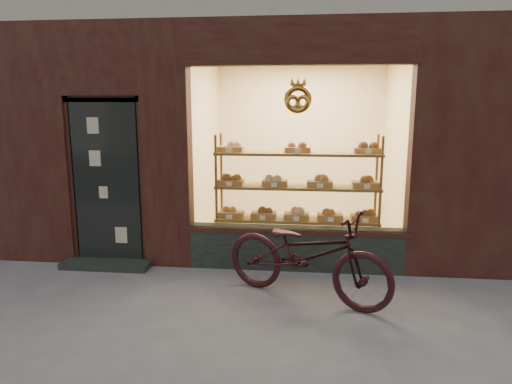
# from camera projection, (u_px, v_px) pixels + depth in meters

# --- Properties ---
(ground) EXTENTS (90.00, 90.00, 0.00)m
(ground) POSITION_uv_depth(u_px,v_px,m) (236.00, 354.00, 3.89)
(ground) COLOR #5A5A5F
(display_shelf) EXTENTS (2.20, 0.45, 1.70)m
(display_shelf) POSITION_uv_depth(u_px,v_px,m) (297.00, 199.00, 6.17)
(display_shelf) COLOR olive
(display_shelf) RESTS_ON ground
(bicycle) EXTENTS (2.02, 1.41, 1.01)m
(bicycle) POSITION_uv_depth(u_px,v_px,m) (307.00, 254.00, 4.91)
(bicycle) COLOR black
(bicycle) RESTS_ON ground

